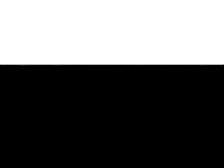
# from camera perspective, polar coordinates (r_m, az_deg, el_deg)

# --- Properties ---
(ground_plane) EXTENTS (184.08, 184.08, 0.00)m
(ground_plane) POSITION_cam_1_polar(r_m,az_deg,el_deg) (85.23, -4.05, -2.99)
(ground_plane) COLOR gray
(ground_plane) RESTS_ON ground
(rail_bed) EXTENTS (115.39, 16.70, 0.01)m
(rail_bed) POSITION_cam_1_polar(r_m,az_deg,el_deg) (104.14, 1.21, 3.33)
(rail_bed) COLOR #5B544C
(rail_bed) RESTS_ON ground
(street_asphalt) EXTENTS (115.26, 12.27, 0.01)m
(street_asphalt) POSITION_cam_1_polar(r_m,az_deg,el_deg) (81.51, -5.47, -4.70)
(street_asphalt) COLOR #2D2D33
(street_asphalt) RESTS_ON ground
(track_rails) EXTENTS (115.01, 10.26, 0.12)m
(track_rails) POSITION_cam_1_polar(r_m,az_deg,el_deg) (104.06, 1.21, 3.42)
(track_rails) COLOR #9E9EA8
(track_rails) RESTS_ON ground
(platform_canopy_near) EXTENTS (56.77, 5.62, 4.23)m
(platform_canopy_near) POSITION_cam_1_polar(r_m,az_deg,el_deg) (101.06, -7.48, 4.73)
(platform_canopy_near) COLOR #C63D2D
(platform_canopy_near) RESTS_ON ground
(locomotive) EXTENTS (14.62, 3.31, 5.24)m
(locomotive) POSITION_cam_1_polar(r_m,az_deg,el_deg) (101.35, 13.97, 2.84)
(locomotive) COLOR black
(locomotive) RESTS_ON ground
(passenger_coach) EXTENTS (19.89, 3.68, 6.21)m
(passenger_coach) POSITION_cam_1_polar(r_m,az_deg,el_deg) (101.75, 27.91, 1.14)
(passenger_coach) COLOR black
(passenger_coach) RESTS_ON ground
(parked_car_0) EXTENTS (4.10, 2.00, 1.69)m
(parked_car_0) POSITION_cam_1_polar(r_m,az_deg,el_deg) (71.99, 17.83, -10.63)
(parked_car_0) COLOR black
(parked_car_0) RESTS_ON ground
(parked_car_1) EXTENTS (4.87, 2.18, 1.64)m
(parked_car_1) POSITION_cam_1_polar(r_m,az_deg,el_deg) (72.62, 13.19, -9.49)
(parked_car_1) COLOR black
(parked_car_1) RESTS_ON ground
(parked_car_2) EXTENTS (4.66, 2.17, 1.67)m
(parked_car_2) POSITION_cam_1_polar(r_m,az_deg,el_deg) (73.11, 8.43, -8.65)
(parked_car_2) COLOR black
(parked_car_2) RESTS_ON ground
(parked_car_3) EXTENTS (4.57, 1.78, 1.68)m
(parked_car_3) POSITION_cam_1_polar(r_m,az_deg,el_deg) (73.98, 3.02, -7.81)
(parked_car_3) COLOR black
(parked_car_3) RESTS_ON ground
(parked_car_4) EXTENTS (4.65, 1.91, 1.83)m
(parked_car_4) POSITION_cam_1_polar(r_m,az_deg,el_deg) (75.68, -1.66, -6.77)
(parked_car_4) COLOR black
(parked_car_4) RESTS_ON ground
(parked_car_5) EXTENTS (4.35, 1.87, 1.87)m
(parked_car_5) POSITION_cam_1_polar(r_m,az_deg,el_deg) (77.96, -5.52, -5.71)
(parked_car_5) COLOR black
(parked_car_5) RESTS_ON ground
(construction_building) EXTENTS (30.06, 16.90, 16.19)m
(construction_building) POSITION_cam_1_polar(r_m,az_deg,el_deg) (71.79, -23.99, -4.78)
(construction_building) COLOR yellow
(construction_building) RESTS_ON ground
(construction_roof_slab) EXTENTS (30.68, 17.52, 0.40)m
(construction_roof_slab) POSITION_cam_1_polar(r_m,az_deg,el_deg) (67.92, -25.37, 1.08)
(construction_roof_slab) COLOR #B7B2A8
(construction_roof_slab) RESTS_ON construction_building
(tower_crane) EXTENTS (18.13, 25.65, 38.38)m
(tower_crane) POSITION_cam_1_polar(r_m,az_deg,el_deg) (54.83, -11.95, 4.86)
(tower_crane) COLOR gray
(tower_crane) RESTS_ON ground
(box_truck_0) EXTENTS (10.21, 2.84, 3.26)m
(box_truck_0) POSITION_cam_1_polar(r_m,az_deg,el_deg) (87.49, -21.16, -2.94)
(box_truck_0) COLOR black
(box_truck_0) RESTS_ON ground
(box_truck_1) EXTENTS (8.72, 2.56, 3.13)m
(box_truck_1) POSITION_cam_1_polar(r_m,az_deg,el_deg) (79.83, -12.01, -4.73)
(box_truck_1) COLOR black
(box_truck_1) RESTS_ON ground
(box_truck_2) EXTENTS (9.69, 3.22, 3.20)m
(box_truck_2) POSITION_cam_1_polar(r_m,az_deg,el_deg) (91.23, -22.54, -1.90)
(box_truck_2) COLOR black
(box_truck_2) RESTS_ON ground
(street_tree_0) EXTENTS (5.92, 5.92, 8.86)m
(street_tree_0) POSITION_cam_1_polar(r_m,az_deg,el_deg) (76.12, 9.87, -2.44)
(street_tree_0) COLOR brown
(street_tree_0) RESTS_ON ground
(street_tree_1) EXTENTS (5.91, 5.91, 8.54)m
(street_tree_1) POSITION_cam_1_polar(r_m,az_deg,el_deg) (77.11, 21.04, -3.95)
(street_tree_1) COLOR brown
(street_tree_1) RESTS_ON ground
(street_tree_2) EXTENTS (5.48, 5.48, 7.96)m
(street_tree_2) POSITION_cam_1_polar(r_m,az_deg,el_deg) (76.45, 11.27, -3.02)
(street_tree_2) COLOR brown
(street_tree_2) RESTS_ON ground
(street_tree_3) EXTENTS (4.02, 4.02, 7.16)m
(street_tree_3) POSITION_cam_1_polar(r_m,az_deg,el_deg) (79.28, 5.36, -1.40)
(street_tree_3) COLOR brown
(street_tree_3) RESTS_ON ground
(traffic_light) EXTENTS (0.50, 0.36, 6.55)m
(traffic_light) POSITION_cam_1_polar(r_m,az_deg,el_deg) (84.33, -17.84, -1.41)
(traffic_light) COLOR #333333
(traffic_light) RESTS_ON ground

